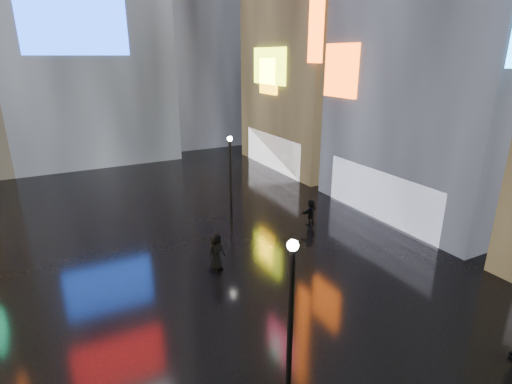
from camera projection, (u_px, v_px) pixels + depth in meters
ground at (189, 236)px, 22.18m from camera, size 140.00×140.00×0.00m
lamp_near at (290, 317)px, 10.55m from camera, size 0.30×0.30×5.20m
lamp_far at (231, 175)px, 23.12m from camera, size 0.30×0.30×5.20m
pedestrian_4 at (216, 251)px, 18.41m from camera, size 1.06×0.87×1.86m
pedestrian_5 at (311, 212)px, 23.45m from camera, size 1.50×0.95×1.54m
umbrella_2 at (215, 225)px, 17.98m from camera, size 1.21×1.21×0.81m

